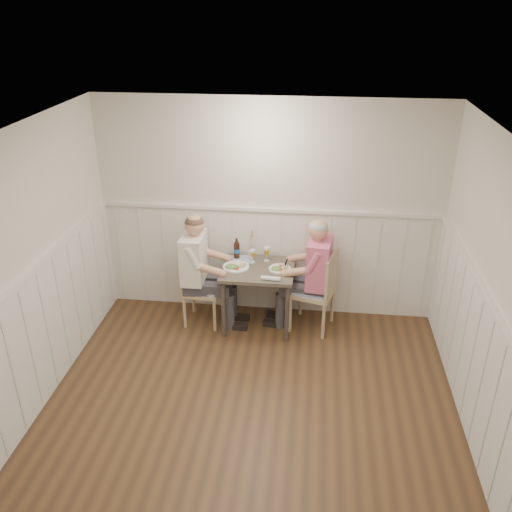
# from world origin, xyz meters

# --- Properties ---
(ground_plane) EXTENTS (4.50, 4.50, 0.00)m
(ground_plane) POSITION_xyz_m (0.00, 0.00, 0.00)
(ground_plane) COLOR #45301E
(room_shell) EXTENTS (4.04, 4.54, 2.60)m
(room_shell) POSITION_xyz_m (0.00, 0.00, 1.52)
(room_shell) COLOR silver
(room_shell) RESTS_ON ground
(wainscot) EXTENTS (4.00, 4.49, 1.34)m
(wainscot) POSITION_xyz_m (0.00, 0.69, 0.69)
(wainscot) COLOR white
(wainscot) RESTS_ON ground
(dining_table) EXTENTS (0.82, 0.70, 0.75)m
(dining_table) POSITION_xyz_m (-0.09, 1.84, 0.64)
(dining_table) COLOR #4D4438
(dining_table) RESTS_ON ground
(chair_right) EXTENTS (0.57, 0.57, 0.98)m
(chair_right) POSITION_xyz_m (0.61, 1.85, 0.53)
(chair_right) COLOR tan
(chair_right) RESTS_ON ground
(chair_left) EXTENTS (0.45, 0.45, 0.90)m
(chair_left) POSITION_xyz_m (-0.79, 1.83, 0.49)
(chair_left) COLOR tan
(chair_left) RESTS_ON ground
(man_in_pink) EXTENTS (0.68, 0.47, 1.39)m
(man_in_pink) POSITION_xyz_m (0.56, 1.85, 0.58)
(man_in_pink) COLOR #3F3F47
(man_in_pink) RESTS_ON ground
(diner_cream) EXTENTS (0.64, 0.45, 1.40)m
(diner_cream) POSITION_xyz_m (-0.78, 1.80, 0.59)
(diner_cream) COLOR #3F3F47
(diner_cream) RESTS_ON ground
(plate_man) EXTENTS (0.25, 0.25, 0.06)m
(plate_man) POSITION_xyz_m (0.16, 1.83, 0.77)
(plate_man) COLOR white
(plate_man) RESTS_ON dining_table
(plate_diner) EXTENTS (0.30, 0.30, 0.08)m
(plate_diner) POSITION_xyz_m (-0.35, 1.81, 0.77)
(plate_diner) COLOR white
(plate_diner) RESTS_ON dining_table
(beer_glass_a) EXTENTS (0.07, 0.07, 0.17)m
(beer_glass_a) POSITION_xyz_m (-0.01, 2.04, 0.87)
(beer_glass_a) COLOR silver
(beer_glass_a) RESTS_ON dining_table
(beer_glass_b) EXTENTS (0.06, 0.06, 0.16)m
(beer_glass_b) POSITION_xyz_m (-0.17, 1.99, 0.85)
(beer_glass_b) COLOR silver
(beer_glass_b) RESTS_ON dining_table
(beer_bottle) EXTENTS (0.07, 0.07, 0.25)m
(beer_bottle) POSITION_xyz_m (-0.36, 2.07, 0.86)
(beer_bottle) COLOR black
(beer_bottle) RESTS_ON dining_table
(rolled_napkin) EXTENTS (0.22, 0.06, 0.05)m
(rolled_napkin) POSITION_xyz_m (0.08, 1.57, 0.77)
(rolled_napkin) COLOR white
(rolled_napkin) RESTS_ON dining_table
(grass_vase) EXTENTS (0.04, 0.04, 0.37)m
(grass_vase) POSITION_xyz_m (-0.21, 2.12, 0.92)
(grass_vase) COLOR silver
(grass_vase) RESTS_ON dining_table
(gingham_mat) EXTENTS (0.33, 0.28, 0.01)m
(gingham_mat) POSITION_xyz_m (-0.31, 2.03, 0.75)
(gingham_mat) COLOR #4162A0
(gingham_mat) RESTS_ON dining_table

